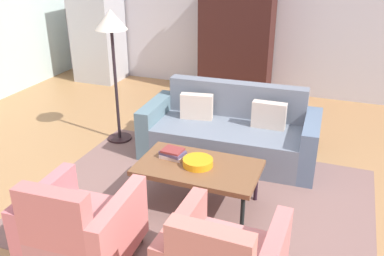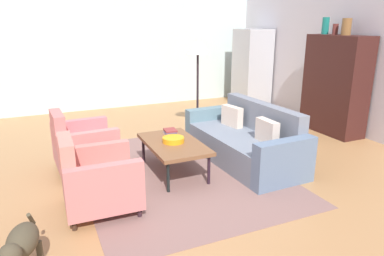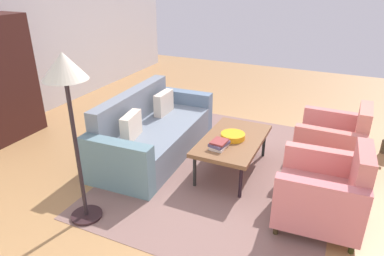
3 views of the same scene
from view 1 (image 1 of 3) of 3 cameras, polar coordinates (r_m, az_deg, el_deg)
name	(u,v)px [view 1 (image 1 of 3)]	position (r m, az deg, el deg)	size (l,w,h in m)	color
ground_plane	(217,204)	(4.35, 3.37, -10.38)	(10.66, 10.66, 0.00)	#AD7C4C
wall_back	(287,12)	(7.31, 12.91, 15.23)	(8.89, 0.12, 2.80)	silver
area_rug	(200,201)	(4.39, 1.06, -9.92)	(3.40, 2.60, 0.01)	#836159
couch	(231,133)	(5.20, 5.30, -0.68)	(2.13, 0.98, 0.86)	slate
coffee_table	(198,169)	(4.13, 0.87, -5.60)	(1.20, 0.70, 0.45)	black
armchair_left	(79,231)	(3.55, -15.25, -13.41)	(0.84, 0.84, 0.88)	#352717
fruit_bowl	(198,162)	(4.10, 0.81, -4.70)	(0.30, 0.30, 0.07)	orange
book_stack	(173,153)	(4.25, -2.65, -3.48)	(0.27, 0.21, 0.09)	beige
cabinet	(236,43)	(7.22, 6.05, 11.53)	(1.20, 0.51, 1.80)	#3A1A16
refrigerator	(98,31)	(8.19, -12.74, 12.76)	(0.80, 0.73, 1.85)	#B7BABF
floor_lamp	(112,32)	(5.31, -10.92, 12.70)	(0.40, 0.40, 1.72)	#2E1A1D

